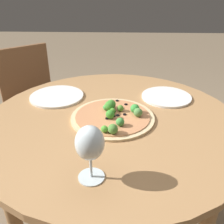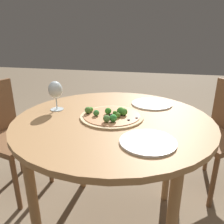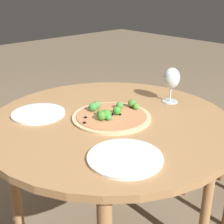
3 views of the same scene
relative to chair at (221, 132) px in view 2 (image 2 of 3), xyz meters
name	(u,v)px [view 2 (image 2 of 3)]	position (x,y,z in m)	size (l,w,h in m)	color
dining_table	(113,131)	(-0.60, 0.72, 0.20)	(1.07, 1.07, 0.77)	#A87A4C
chair	(221,132)	(0.00, 0.00, 0.00)	(0.56, 0.56, 0.86)	brown
chair_2	(7,133)	(-0.40, 1.60, 0.00)	(0.48, 0.48, 0.86)	brown
pizza	(112,115)	(-0.61, 0.73, 0.30)	(0.35, 0.35, 0.06)	#DBBC89
wine_glass	(55,91)	(-0.55, 1.08, 0.41)	(0.08, 0.08, 0.17)	silver
plate_near	(148,142)	(-0.86, 0.52, 0.29)	(0.24, 0.24, 0.01)	white
plate_far	(152,104)	(-0.32, 0.53, 0.29)	(0.26, 0.26, 0.01)	white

